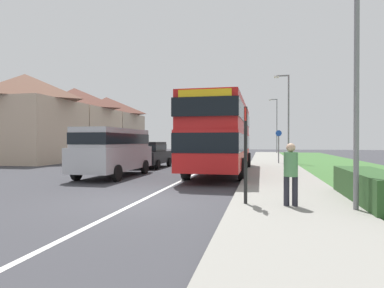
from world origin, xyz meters
name	(u,v)px	position (x,y,z in m)	size (l,w,h in m)	color
ground_plane	(141,201)	(0.00, 0.00, 0.00)	(120.00, 120.00, 0.00)	#38383D
lane_marking_centre	(196,173)	(0.00, 8.00, 0.00)	(0.14, 60.00, 0.01)	silver
pavement_near_side	(280,179)	(4.20, 6.00, 0.06)	(3.20, 68.00, 0.12)	gray
roadside_hedge	(372,189)	(6.30, 0.69, 0.45)	(1.10, 4.13, 0.90)	#2D5128
double_decker_bus	(222,133)	(1.34, 8.25, 2.14)	(2.80, 10.61, 3.70)	red
parked_van_silver	(114,148)	(-3.57, 5.66, 1.37)	(2.11, 5.40, 2.32)	#B7B7BC
parked_car_black	(150,154)	(-3.67, 11.13, 0.92)	(1.97, 4.02, 1.67)	black
pedestrian_at_stop	(291,171)	(4.10, -0.46, 0.98)	(0.34, 0.34, 1.67)	#23232D
bus_stop_sign	(246,148)	(3.00, -0.36, 1.54)	(0.09, 0.52, 2.60)	black
cycle_route_sign	(279,145)	(4.63, 15.59, 1.43)	(0.44, 0.08, 2.52)	slate
street_lamp_near	(352,45)	(5.45, -0.57, 3.96)	(1.14, 0.20, 6.84)	slate
street_lamp_mid	(287,112)	(5.29, 16.61, 3.91)	(1.14, 0.20, 6.73)	slate
street_lamp_far	(276,122)	(5.35, 36.49, 4.28)	(1.14, 0.20, 7.45)	slate
house_terrace_far_side	(74,123)	(-15.25, 20.81, 3.57)	(7.41, 20.80, 7.14)	#C1A88E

